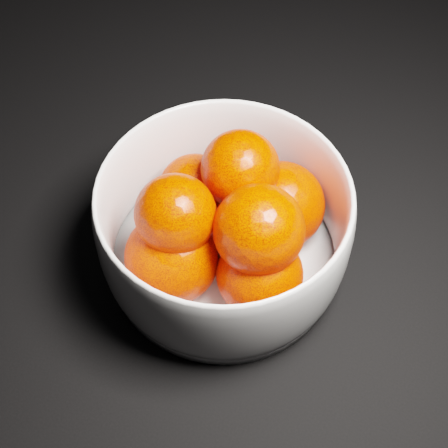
% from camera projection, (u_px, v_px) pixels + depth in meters
% --- Properties ---
extents(ground, '(3.00, 3.00, 0.00)m').
position_uv_depth(ground, '(122.00, 48.00, 0.81)').
color(ground, black).
rests_on(ground, ground).
extents(bowl, '(0.23, 0.23, 0.11)m').
position_uv_depth(bowl, '(224.00, 228.00, 0.58)').
color(bowl, silver).
rests_on(bowl, ground).
extents(orange_pile, '(0.17, 0.18, 0.13)m').
position_uv_depth(orange_pile, '(228.00, 223.00, 0.57)').
color(orange_pile, red).
rests_on(orange_pile, bowl).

